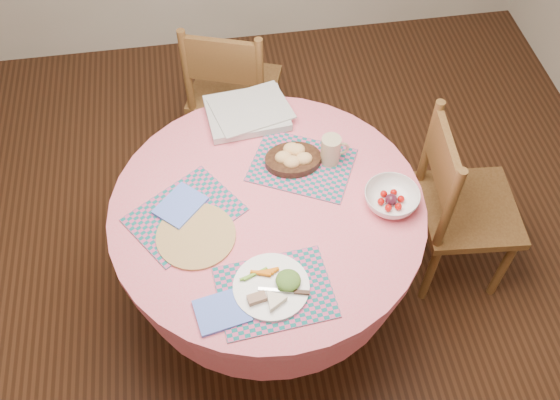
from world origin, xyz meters
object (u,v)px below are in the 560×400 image
at_px(chair_back, 232,90).
at_px(wicker_trivet, 196,236).
at_px(latte_mug, 331,150).
at_px(dining_table, 268,234).
at_px(dinner_plate, 273,287).
at_px(bread_bowl, 293,158).
at_px(fruit_bowl, 391,199).
at_px(chair_right, 459,204).

bearing_deg(chair_back, wicker_trivet, 96.38).
distance_m(wicker_trivet, latte_mug, 0.65).
distance_m(chair_back, latte_mug, 0.90).
distance_m(dining_table, chair_back, 0.96).
xyz_separation_m(dinner_plate, bread_bowl, (0.17, 0.57, 0.01)).
bearing_deg(fruit_bowl, bread_bowl, 142.23).
bearing_deg(wicker_trivet, latte_mug, 26.79).
distance_m(chair_right, fruit_bowl, 0.50).
distance_m(wicker_trivet, dinner_plate, 0.37).
distance_m(dining_table, bread_bowl, 0.33).
bearing_deg(bread_bowl, chair_right, -10.20).
xyz_separation_m(dining_table, dinner_plate, (-0.03, -0.37, 0.22)).
bearing_deg(wicker_trivet, dinner_plate, -46.46).
xyz_separation_m(wicker_trivet, dinner_plate, (0.25, -0.27, 0.02)).
height_order(chair_right, wicker_trivet, chair_right).
distance_m(wicker_trivet, bread_bowl, 0.52).
distance_m(dining_table, fruit_bowl, 0.53).
bearing_deg(chair_back, chair_right, 154.55).
xyz_separation_m(chair_right, bread_bowl, (-0.73, 0.13, 0.29)).
xyz_separation_m(dining_table, bread_bowl, (0.14, 0.20, 0.23)).
height_order(dining_table, wicker_trivet, wicker_trivet).
distance_m(latte_mug, fruit_bowl, 0.32).
relative_size(dinner_plate, fruit_bowl, 1.23).
xyz_separation_m(wicker_trivet, latte_mug, (0.57, 0.29, 0.06)).
xyz_separation_m(chair_back, wicker_trivet, (-0.24, -1.06, 0.27)).
bearing_deg(wicker_trivet, chair_right, 8.46).
height_order(dining_table, chair_right, chair_right).
height_order(bread_bowl, latte_mug, latte_mug).
distance_m(chair_right, dinner_plate, 1.03).
xyz_separation_m(chair_right, chair_back, (-0.91, 0.89, -0.01)).
relative_size(dining_table, fruit_bowl, 5.63).
distance_m(dinner_plate, bread_bowl, 0.59).
bearing_deg(fruit_bowl, chair_right, 18.95).
distance_m(chair_back, fruit_bowl, 1.19).
bearing_deg(latte_mug, dining_table, -146.78).
relative_size(latte_mug, fruit_bowl, 0.57).
relative_size(dinner_plate, latte_mug, 2.15).
relative_size(wicker_trivet, latte_mug, 2.37).
bearing_deg(latte_mug, dinner_plate, -119.92).
height_order(chair_back, dinner_plate, chair_back).
relative_size(dinner_plate, bread_bowl, 1.18).
relative_size(chair_right, latte_mug, 7.50).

